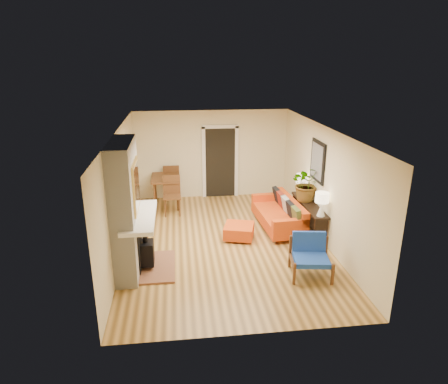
{
  "coord_description": "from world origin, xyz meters",
  "views": [
    {
      "loc": [
        -1.02,
        -8.27,
        4.05
      ],
      "look_at": [
        0.0,
        0.2,
        1.15
      ],
      "focal_mm": 32.0,
      "sensor_mm": 36.0,
      "label": 1
    }
  ],
  "objects": [
    {
      "name": "lamp_far",
      "position": [
        2.07,
        1.0,
        1.06
      ],
      "size": [
        0.3,
        0.3,
        0.54
      ],
      "color": "white",
      "rests_on": "console_table"
    },
    {
      "name": "blue_chair",
      "position": [
        1.48,
        -1.56,
        0.43
      ],
      "size": [
        0.86,
        0.84,
        0.79
      ],
      "color": "brown",
      "rests_on": "ground"
    },
    {
      "name": "lamp_near",
      "position": [
        2.07,
        -0.44,
        1.06
      ],
      "size": [
        0.3,
        0.3,
        0.54
      ],
      "color": "white",
      "rests_on": "console_table"
    },
    {
      "name": "dining_table",
      "position": [
        -1.29,
        2.6,
        0.68
      ],
      "size": [
        0.81,
        1.91,
        1.03
      ],
      "color": "brown",
      "rests_on": "ground"
    },
    {
      "name": "room_shell",
      "position": [
        0.6,
        2.63,
        1.24
      ],
      "size": [
        6.5,
        6.5,
        6.5
      ],
      "color": "tan",
      "rests_on": "ground"
    },
    {
      "name": "ottoman",
      "position": [
        0.35,
        0.16,
        0.19
      ],
      "size": [
        0.82,
        0.82,
        0.33
      ],
      "color": "silver",
      "rests_on": "ground"
    },
    {
      "name": "sofa",
      "position": [
        1.49,
        0.7,
        0.34
      ],
      "size": [
        0.98,
        2.04,
        0.79
      ],
      "color": "silver",
      "rests_on": "ground"
    },
    {
      "name": "console_table",
      "position": [
        2.07,
        0.33,
        0.58
      ],
      "size": [
        0.34,
        1.85,
        0.72
      ],
      "color": "black",
      "rests_on": "ground"
    },
    {
      "name": "fireplace",
      "position": [
        -2.0,
        -1.0,
        1.24
      ],
      "size": [
        1.09,
        1.68,
        2.6
      ],
      "color": "white",
      "rests_on": "ground"
    },
    {
      "name": "houseplant",
      "position": [
        2.06,
        0.57,
        1.16
      ],
      "size": [
        0.82,
        0.72,
        0.88
      ],
      "primitive_type": "imported",
      "rotation": [
        0.0,
        0.0,
        0.04
      ],
      "color": "#1E5919",
      "rests_on": "console_table"
    }
  ]
}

